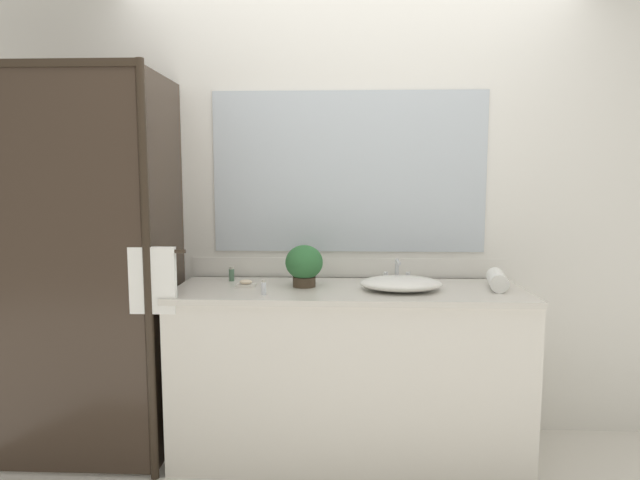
{
  "coord_description": "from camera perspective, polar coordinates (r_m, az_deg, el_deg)",
  "views": [
    {
      "loc": [
        -0.04,
        -2.7,
        1.46
      ],
      "look_at": [
        -0.15,
        0.0,
        1.15
      ],
      "focal_mm": 29.92,
      "sensor_mm": 36.0,
      "label": 1
    }
  ],
  "objects": [
    {
      "name": "ground_plane",
      "position": [
        3.07,
        3.01,
        -21.86
      ],
      "size": [
        8.0,
        8.0,
        0.0
      ],
      "primitive_type": "plane",
      "color": "silver"
    },
    {
      "name": "wall_back_with_mirror",
      "position": [
        3.05,
        3.08,
        3.61
      ],
      "size": [
        4.4,
        0.06,
        2.6
      ],
      "color": "silver",
      "rests_on": "ground_plane"
    },
    {
      "name": "vanity_cabinet",
      "position": [
        2.89,
        3.07,
        -13.89
      ],
      "size": [
        1.8,
        0.58,
        0.9
      ],
      "color": "silver",
      "rests_on": "ground_plane"
    },
    {
      "name": "shower_enclosure",
      "position": [
        2.83,
        -23.58,
        -2.8
      ],
      "size": [
        1.2,
        0.59,
        2.0
      ],
      "color": "#2D2319",
      "rests_on": "ground_plane"
    },
    {
      "name": "sink_basin",
      "position": [
        2.73,
        8.64,
        -4.62
      ],
      "size": [
        0.42,
        0.3,
        0.07
      ],
      "primitive_type": "ellipsoid",
      "color": "white",
      "rests_on": "vanity_cabinet"
    },
    {
      "name": "faucet",
      "position": [
        2.91,
        8.24,
        -3.73
      ],
      "size": [
        0.17,
        0.14,
        0.13
      ],
      "color": "silver",
      "rests_on": "vanity_cabinet"
    },
    {
      "name": "potted_plant",
      "position": [
        2.78,
        -1.71,
        -2.6
      ],
      "size": [
        0.2,
        0.2,
        0.22
      ],
      "color": "#473828",
      "rests_on": "vanity_cabinet"
    },
    {
      "name": "soap_dish",
      "position": [
        2.83,
        -7.94,
        -4.65
      ],
      "size": [
        0.1,
        0.07,
        0.04
      ],
      "color": "silver",
      "rests_on": "vanity_cabinet"
    },
    {
      "name": "amenity_bottle_lotion",
      "position": [
        2.98,
        -9.43,
        -3.62
      ],
      "size": [
        0.03,
        0.03,
        0.08
      ],
      "color": "#4C7056",
      "rests_on": "vanity_cabinet"
    },
    {
      "name": "amenity_bottle_body_wash",
      "position": [
        2.61,
        -6.04,
        -5.1
      ],
      "size": [
        0.02,
        0.02,
        0.07
      ],
      "color": "silver",
      "rests_on": "vanity_cabinet"
    },
    {
      "name": "rolled_towel_near_edge",
      "position": [
        2.89,
        18.42,
        -4.06
      ],
      "size": [
        0.14,
        0.26,
        0.09
      ],
      "primitive_type": "cylinder",
      "rotation": [
        1.57,
        0.0,
        -0.19
      ],
      "color": "white",
      "rests_on": "vanity_cabinet"
    }
  ]
}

